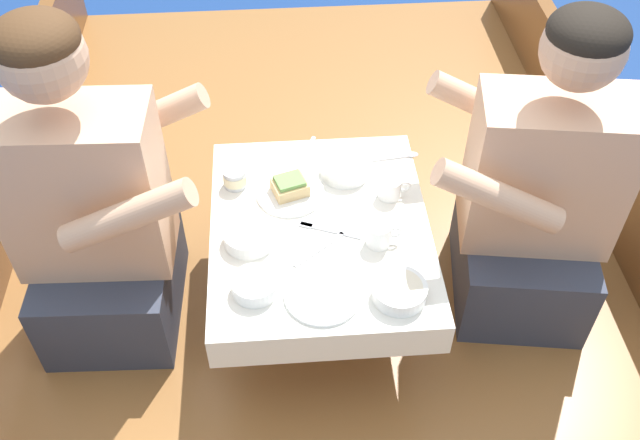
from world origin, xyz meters
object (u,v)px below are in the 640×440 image
Objects in this scene: coffee_cup_starboard at (379,234)px; tin_can at (235,178)px; person_port at (94,216)px; coffee_cup_port at (390,188)px; person_starboard at (535,200)px; sandwich at (290,186)px.

coffee_cup_starboard is 0.45m from tin_can.
tin_can is (0.37, 0.14, -0.02)m from person_port.
tin_can is (-0.38, 0.25, -0.01)m from coffee_cup_starboard.
coffee_cup_starboard is at bearing -107.16° from coffee_cup_port.
coffee_cup_starboard is (-0.45, -0.11, 0.01)m from person_starboard.
person_port is at bearing -170.03° from sandwich.
person_starboard is at bearing -10.05° from tin_can.
sandwich is 1.20× the size of coffee_cup_starboard.
person_port is 8.83× the size of sandwich.
person_port is 0.39m from tin_can.
person_port reaches higher than tin_can.
person_port reaches higher than person_starboard.
coffee_cup_port is at bearing -10.06° from tin_can.
person_port is at bearing -158.91° from tin_can.
tin_can is (-0.43, 0.08, -0.00)m from coffee_cup_port.
person_port is at bearing 171.63° from coffee_cup_starboard.
sandwich is 0.28m from coffee_cup_port.
person_port is 0.53m from sandwich.
coffee_cup_port is (0.80, 0.07, -0.01)m from person_port.
sandwich is 0.16m from tin_can.
tin_can is at bearing 146.32° from coffee_cup_starboard.
person_port is at bearing -175.33° from coffee_cup_port.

